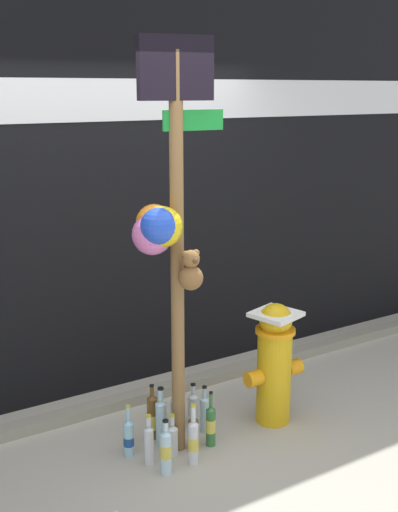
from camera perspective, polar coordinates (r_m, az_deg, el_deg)
name	(u,v)px	position (r m, az deg, el deg)	size (l,w,h in m)	color
ground_plane	(203,467)	(4.24, 0.34, -18.22)	(14.00, 14.00, 0.00)	#ADA899
building_wall	(100,135)	(4.84, -8.76, 10.60)	(10.00, 0.21, 3.94)	black
curb_strip	(133,398)	(4.97, -5.86, -12.46)	(8.00, 0.12, 0.08)	gray
memorial_post	(166,215)	(3.78, -2.94, 3.70)	(0.61, 0.37, 2.59)	olive
fire_hydrant	(274,361)	(4.57, 6.72, -9.23)	(0.46, 0.36, 0.88)	gold
bottle_0	(166,451)	(4.10, -2.96, -16.90)	(0.07, 0.07, 0.36)	#B2DBEA
bottle_1	(211,425)	(4.38, 1.05, -14.78)	(0.07, 0.07, 0.39)	#337038
bottle_2	(204,413)	(4.53, 0.49, -13.77)	(0.06, 0.06, 0.34)	#B2DBEA
bottle_3	(149,444)	(4.20, -4.48, -16.28)	(0.06, 0.06, 0.34)	silver
bottle_4	(193,407)	(4.65, -0.53, -13.25)	(0.07, 0.07, 0.30)	silver
bottle_5	(173,439)	(4.29, -2.37, -15.94)	(0.07, 0.07, 0.29)	silver
bottle_6	(193,441)	(4.19, -0.51, -16.09)	(0.07, 0.07, 0.41)	silver
bottle_7	(193,432)	(4.35, -0.51, -15.35)	(0.07, 0.07, 0.31)	brown
bottle_8	(161,420)	(4.39, -3.39, -14.36)	(0.07, 0.07, 0.41)	#B2DBEA
bottle_9	(129,437)	(4.31, -6.27, -15.70)	(0.07, 0.07, 0.35)	#93CCE0
bottle_10	(176,411)	(4.57, -2.04, -13.62)	(0.08, 0.08, 0.35)	#B2DBEA
bottle_11	(152,417)	(4.47, -4.17, -14.08)	(0.07, 0.07, 0.39)	brown
litter_0	(82,413)	(4.90, -10.40, -13.54)	(0.11, 0.09, 0.01)	silver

